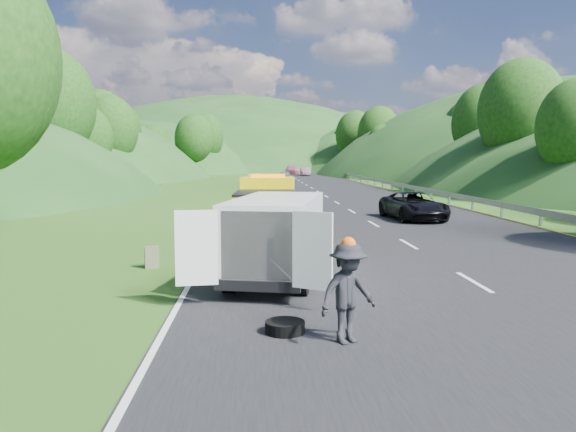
{
  "coord_description": "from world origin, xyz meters",
  "views": [
    {
      "loc": [
        -2.23,
        -15.16,
        3.05
      ],
      "look_at": [
        -1.36,
        1.48,
        1.3
      ],
      "focal_mm": 35.0,
      "sensor_mm": 36.0,
      "label": 1
    }
  ],
  "objects": [
    {
      "name": "dist_car_c",
      "position": [
        3.84,
        86.33,
        0.0
      ],
      "size": [
        2.25,
        5.53,
        1.61
      ],
      "primitive_type": "imported",
      "color": "#A5526C",
      "rests_on": "ground"
    },
    {
      "name": "spare_tire",
      "position": [
        -1.79,
        -5.71,
        0.0
      ],
      "size": [
        0.69,
        0.69,
        0.2
      ],
      "primitive_type": "cylinder",
      "color": "black",
      "rests_on": "ground"
    },
    {
      "name": "dist_car_d",
      "position": [
        4.07,
        103.22,
        0.0
      ],
      "size": [
        1.59,
        3.94,
        1.34
      ],
      "primitive_type": "imported",
      "color": "#566D53",
      "rests_on": "ground"
    },
    {
      "name": "tree_line_left",
      "position": [
        -19.0,
        60.0,
        0.0
      ],
      "size": [
        14.0,
        140.0,
        14.0
      ],
      "primitive_type": null,
      "color": "#325F1C",
      "rests_on": "ground"
    },
    {
      "name": "dist_car_a",
      "position": [
        1.05,
        53.49,
        0.0
      ],
      "size": [
        1.59,
        3.94,
        1.34
      ],
      "primitive_type": "imported",
      "color": "#515256",
      "rests_on": "ground"
    },
    {
      "name": "woman",
      "position": [
        -2.63,
        0.52,
        0.0
      ],
      "size": [
        0.67,
        0.72,
        1.6
      ],
      "primitive_type": "imported",
      "rotation": [
        0.0,
        0.0,
        2.12
      ],
      "color": "silver",
      "rests_on": "ground"
    },
    {
      "name": "guardrail",
      "position": [
        10.3,
        52.5,
        0.0
      ],
      "size": [
        0.06,
        140.0,
        1.52
      ],
      "primitive_type": "cube",
      "color": "gray",
      "rests_on": "ground"
    },
    {
      "name": "dist_car_b",
      "position": [
        5.39,
        76.46,
        0.0
      ],
      "size": [
        1.44,
        4.13,
        1.36
      ],
      "primitive_type": "imported",
      "color": "#6D4857",
      "rests_on": "ground"
    },
    {
      "name": "hills_backdrop",
      "position": [
        6.5,
        134.7,
        0.0
      ],
      "size": [
        201.0,
        288.6,
        44.0
      ],
      "primitive_type": null,
      "color": "#2D5B23",
      "rests_on": "ground"
    },
    {
      "name": "worker",
      "position": [
        -0.78,
        -6.28,
        0.0
      ],
      "size": [
        1.24,
        1.06,
        1.66
      ],
      "primitive_type": "imported",
      "rotation": [
        0.0,
        0.0,
        0.51
      ],
      "color": "black",
      "rests_on": "ground"
    },
    {
      "name": "suitcase",
      "position": [
        -5.19,
        0.27,
        0.3
      ],
      "size": [
        0.42,
        0.31,
        0.6
      ],
      "primitive_type": "cube",
      "rotation": [
        0.0,
        0.0,
        0.29
      ],
      "color": "#605E48",
      "rests_on": "ground"
    },
    {
      "name": "tow_truck",
      "position": [
        -1.93,
        5.53,
        1.18
      ],
      "size": [
        2.36,
        5.69,
        2.41
      ],
      "rotation": [
        0.0,
        0.0,
        -0.05
      ],
      "color": "black",
      "rests_on": "ground"
    },
    {
      "name": "tree_line_right",
      "position": [
        23.0,
        60.0,
        0.0
      ],
      "size": [
        14.0,
        140.0,
        14.0
      ],
      "primitive_type": null,
      "color": "#325F1C",
      "rests_on": "ground"
    },
    {
      "name": "white_van",
      "position": [
        -1.76,
        -1.29,
        1.17
      ],
      "size": [
        3.6,
        6.18,
        2.06
      ],
      "rotation": [
        0.0,
        0.0,
        -0.2
      ],
      "color": "black",
      "rests_on": "ground"
    },
    {
      "name": "child",
      "position": [
        -1.7,
        -0.48,
        0.0
      ],
      "size": [
        0.54,
        0.5,
        0.9
      ],
      "primitive_type": "imported",
      "rotation": [
        0.0,
        0.0,
        -0.45
      ],
      "color": "tan",
      "rests_on": "ground"
    },
    {
      "name": "ground",
      "position": [
        0.0,
        0.0,
        0.0
      ],
      "size": [
        320.0,
        320.0,
        0.0
      ],
      "primitive_type": "plane",
      "color": "#38661E",
      "rests_on": "ground"
    },
    {
      "name": "road_surface",
      "position": [
        3.0,
        40.0,
        0.01
      ],
      "size": [
        14.0,
        200.0,
        0.02
      ],
      "primitive_type": "cube",
      "color": "black",
      "rests_on": "ground"
    },
    {
      "name": "passing_suv",
      "position": [
        5.33,
        11.75,
        0.0
      ],
      "size": [
        2.7,
        5.01,
        1.34
      ],
      "primitive_type": "imported",
      "rotation": [
        0.0,
        0.0,
        0.1
      ],
      "color": "black",
      "rests_on": "ground"
    }
  ]
}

